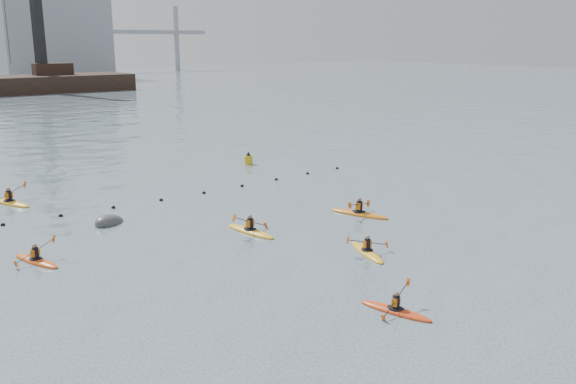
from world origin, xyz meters
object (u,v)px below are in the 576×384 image
kayaker_1 (367,251)px  kayaker_4 (359,213)px  nav_buoy (248,160)px  kayaker_2 (36,260)px  kayaker_5 (10,202)px  kayaker_0 (396,310)px  kayaker_3 (250,231)px  mooring_buoy (110,223)px

kayaker_1 → kayaker_4: size_ratio=0.87×
kayaker_4 → nav_buoy: 16.12m
kayaker_2 → kayaker_5: bearing=63.9°
kayaker_1 → nav_buoy: (7.38, 20.63, 0.26)m
kayaker_0 → nav_buoy: bearing=52.0°
kayaker_3 → mooring_buoy: kayaker_3 is taller
kayaker_1 → kayaker_2: kayaker_2 is taller
kayaker_2 → nav_buoy: bearing=14.4°
kayaker_2 → kayaker_4: 16.98m
kayaker_3 → mooring_buoy: bearing=122.1°
kayaker_3 → nav_buoy: size_ratio=2.96×
kayaker_5 → mooring_buoy: (3.20, -7.60, -0.11)m
kayaker_3 → kayaker_5: bearing=113.1°
nav_buoy → mooring_buoy: bearing=-149.7°
kayaker_2 → nav_buoy: size_ratio=2.64×
kayaker_3 → nav_buoy: 17.73m
kayaker_2 → mooring_buoy: bearing=19.5°
kayaker_2 → kayaker_5: size_ratio=0.86×
kayaker_4 → mooring_buoy: size_ratio=1.86×
kayaker_1 → kayaker_2: (-12.45, 8.20, -0.00)m
kayaker_5 → mooring_buoy: kayaker_5 is taller
kayaker_2 → nav_buoy: (19.83, 12.43, 0.26)m
mooring_buoy → kayaker_5: bearing=112.8°
kayaker_5 → kayaker_1: bearing=-81.8°
kayaker_4 → kayaker_3: bearing=-28.0°
kayaker_2 → mooring_buoy: (4.87, 3.70, -0.09)m
kayaker_3 → kayaker_5: 15.91m
kayaker_5 → nav_buoy: (18.16, 1.13, 0.25)m
kayaker_2 → kayaker_4: size_ratio=0.85×
mooring_buoy → nav_buoy: nav_buoy is taller
nav_buoy → kayaker_3: bearing=-123.9°
kayaker_3 → kayaker_4: 6.78m
kayaker_4 → kayaker_5: kayaker_5 is taller
kayaker_1 → kayaker_5: bearing=138.6°
kayaker_0 → kayaker_3: kayaker_3 is taller
kayaker_1 → kayaker_2: size_ratio=1.02×
kayaker_0 → mooring_buoy: (-3.93, 17.01, -0.09)m
kayaker_3 → kayaker_4: (6.69, -1.08, 0.01)m
kayaker_2 → kayaker_4: bearing=-29.1°
kayaker_3 → nav_buoy: kayaker_3 is taller
kayaker_2 → kayaker_1: bearing=-51.1°
mooring_buoy → kayaker_4: bearing=-31.0°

